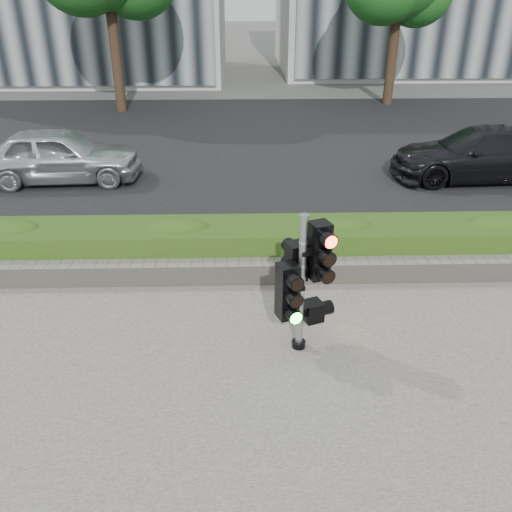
{
  "coord_description": "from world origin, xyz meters",
  "views": [
    {
      "loc": [
        -0.11,
        -5.66,
        4.38
      ],
      "look_at": [
        0.05,
        0.6,
        1.14
      ],
      "focal_mm": 38.0,
      "sensor_mm": 36.0,
      "label": 1
    }
  ],
  "objects": [
    {
      "name": "ground",
      "position": [
        0.0,
        0.0,
        0.0
      ],
      "size": [
        120.0,
        120.0,
        0.0
      ],
      "primitive_type": "plane",
      "color": "#51514C",
      "rests_on": "ground"
    },
    {
      "name": "road",
      "position": [
        0.0,
        10.0,
        0.01
      ],
      "size": [
        60.0,
        13.0,
        0.02
      ],
      "primitive_type": "cube",
      "color": "black",
      "rests_on": "ground"
    },
    {
      "name": "curb",
      "position": [
        0.0,
        3.15,
        0.06
      ],
      "size": [
        60.0,
        0.25,
        0.12
      ],
      "primitive_type": "cube",
      "color": "gray",
      "rests_on": "ground"
    },
    {
      "name": "stone_wall",
      "position": [
        0.0,
        1.9,
        0.2
      ],
      "size": [
        12.0,
        0.32,
        0.34
      ],
      "primitive_type": "cube",
      "color": "gray",
      "rests_on": "sidewalk"
    },
    {
      "name": "hedge",
      "position": [
        0.0,
        2.55,
        0.37
      ],
      "size": [
        12.0,
        1.0,
        0.68
      ],
      "primitive_type": "cube",
      "color": "#598328",
      "rests_on": "sidewalk"
    },
    {
      "name": "traffic_signal",
      "position": [
        0.62,
        0.16,
        1.07
      ],
      "size": [
        0.69,
        0.6,
        1.89
      ],
      "rotation": [
        0.0,
        0.0,
        0.37
      ],
      "color": "black",
      "rests_on": "sidewalk"
    },
    {
      "name": "car_silver",
      "position": [
        -4.42,
        6.83,
        0.65
      ],
      "size": [
        3.8,
        1.7,
        1.27
      ],
      "primitive_type": "imported",
      "rotation": [
        0.0,
        0.0,
        1.62
      ],
      "color": "silver",
      "rests_on": "road"
    },
    {
      "name": "car_dark",
      "position": [
        5.58,
        6.77,
        0.63
      ],
      "size": [
        4.26,
        1.8,
        1.23
      ],
      "primitive_type": "imported",
      "rotation": [
        0.0,
        0.0,
        -1.55
      ],
      "color": "black",
      "rests_on": "road"
    }
  ]
}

